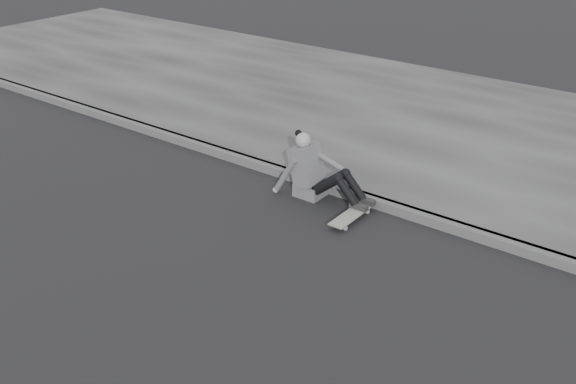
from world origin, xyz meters
name	(u,v)px	position (x,y,z in m)	size (l,w,h in m)	color
ground	(174,268)	(0.00, 0.00, 0.00)	(80.00, 80.00, 0.00)	black
curb	(309,181)	(0.00, 2.58, 0.06)	(24.00, 0.16, 0.12)	#4E4E4E
sidewalk	(411,120)	(0.00, 5.60, 0.06)	(24.00, 6.00, 0.12)	#3D3D3D
skateboard	(352,215)	(0.99, 2.08, 0.07)	(0.20, 0.78, 0.09)	#A7A7A2
seated_woman	(315,172)	(0.26, 2.33, 0.36)	(1.38, 0.46, 0.88)	#565659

